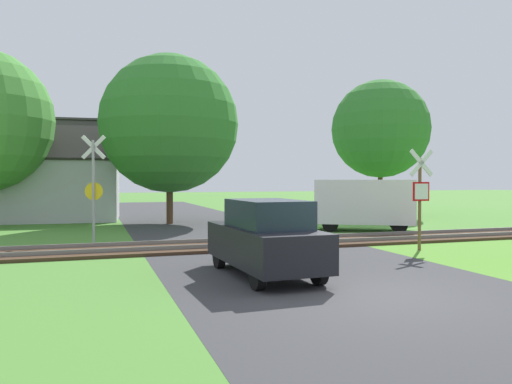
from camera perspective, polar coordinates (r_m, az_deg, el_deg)
name	(u,v)px	position (r m, az deg, el deg)	size (l,w,h in m)	color
ground_plane	(368,295)	(10.13, 12.72, -11.41)	(160.00, 160.00, 0.00)	#4C8433
road_asphalt	(323,276)	(11.85, 7.67, -9.49)	(7.33, 80.00, 0.01)	#38383A
rail_track	(251,244)	(16.92, -0.55, -6.00)	(60.00, 2.60, 0.22)	#422D1E
stop_sign_near	(420,194)	(16.55, 18.27, -0.18)	(0.88, 0.15, 3.21)	brown
crossing_sign_far	(94,183)	(18.72, -18.08, 0.95)	(0.85, 0.28, 3.84)	#9E9EA5
house	(44,186)	(29.84, -23.03, 0.63)	(8.61, 5.99, 5.70)	#B7B7BC
tree_far	(381,129)	(32.90, 14.04, 6.99)	(6.19, 6.19, 8.56)	#513823
tree_center	(169,124)	(25.84, -9.87, 7.68)	(6.97, 6.97, 8.56)	#513823
mail_truck	(360,203)	(22.32, 11.81, -1.19)	(5.18, 4.03, 2.24)	white
parked_car	(265,238)	(11.61, 1.07, -5.26)	(1.82, 4.07, 1.78)	black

